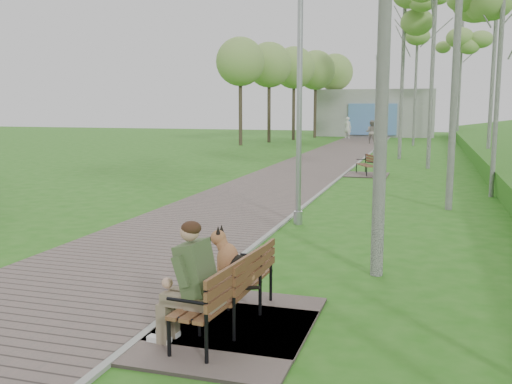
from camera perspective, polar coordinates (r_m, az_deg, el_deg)
walkway at (r=22.51m, az=4.37°, el=1.92°), size 3.50×67.00×0.04m
kerb at (r=22.21m, az=8.78°, el=1.77°), size 0.10×67.00×0.05m
building_north at (r=51.52m, az=11.84°, el=7.75°), size 10.00×5.20×4.00m
bench_main at (r=6.63m, az=-4.40°, el=-10.66°), size 1.88×2.09×1.64m
bench_second at (r=7.23m, az=-1.77°, el=-11.11°), size 1.81×2.01×1.11m
bench_third at (r=22.19m, az=10.96°, el=2.10°), size 1.57×1.75×0.97m
lamp_post_second at (r=12.62m, az=4.34°, el=7.53°), size 0.20×0.20×5.15m
lamp_post_third at (r=31.03m, az=11.91°, el=8.11°), size 0.20×0.20×5.25m
pedestrian_near at (r=46.39m, az=9.15°, el=6.35°), size 0.75×0.64×1.74m
pedestrian_far at (r=40.36m, az=11.46°, el=5.89°), size 0.91×0.77×1.64m
birch_far_b at (r=29.64m, az=14.68°, el=17.69°), size 2.63×2.63×9.48m
birch_distant_a at (r=39.86m, az=15.95°, el=17.10°), size 2.91×2.91×11.11m
birch_distant_b at (r=45.82m, az=19.99°, el=15.44°), size 2.88×2.88×10.77m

